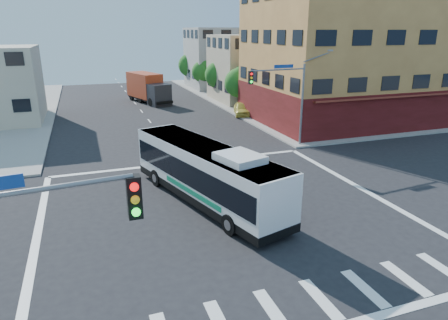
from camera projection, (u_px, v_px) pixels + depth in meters
name	position (u px, v px, depth m)	size (l,w,h in m)	color
ground	(225.00, 215.00, 21.86)	(120.00, 120.00, 0.00)	black
sidewalk_ne	(356.00, 92.00, 64.28)	(50.00, 50.00, 0.15)	gray
corner_building_ne	(342.00, 66.00, 42.92)	(18.10, 15.44, 14.00)	#CC9149
building_east_near	(257.00, 68.00, 56.29)	(12.06, 10.06, 9.00)	tan
building_east_far	(224.00, 58.00, 68.68)	(12.06, 10.06, 10.00)	#989893
signal_mast_ne	(286.00, 90.00, 32.70)	(7.91, 1.13, 8.07)	slate
street_tree_a	(240.00, 81.00, 49.54)	(3.60, 3.60, 5.53)	#3A2115
street_tree_b	(219.00, 73.00, 56.66)	(3.80, 3.80, 5.79)	#3A2115
street_tree_c	(203.00, 70.00, 63.92)	(3.40, 3.40, 5.29)	#3A2115
street_tree_d	(190.00, 64.00, 70.96)	(4.00, 4.00, 6.03)	#3A2115
transit_bus	(206.00, 173.00, 22.97)	(6.06, 12.77, 3.71)	black
box_truck	(148.00, 89.00, 55.00)	(5.08, 9.16, 3.96)	#26252A
parked_car	(242.00, 109.00, 47.08)	(1.82, 4.52, 1.54)	#D3C84B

